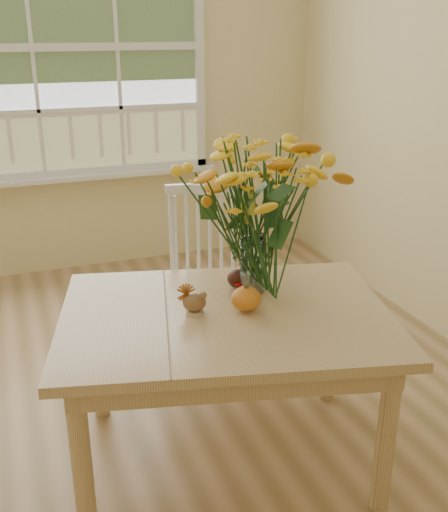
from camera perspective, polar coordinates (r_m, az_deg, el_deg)
name	(u,v)px	position (r m, az deg, el deg)	size (l,w,h in m)	color
floor	(113,465)	(2.64, -10.57, -18.98)	(4.00, 4.50, 0.01)	#967548
wall_back	(35,79)	(4.29, -17.58, 15.74)	(4.00, 0.02, 2.70)	beige
window	(32,50)	(4.24, -17.83, 18.14)	(2.42, 0.12, 1.74)	silver
dining_table	(226,333)	(2.32, 0.17, -7.36)	(1.42, 1.16, 0.67)	tan
windsor_chair	(207,273)	(2.99, -1.60, -1.67)	(0.57, 0.56, 0.93)	white
flower_vase	(254,207)	(2.34, 2.85, 4.65)	(0.49, 0.49, 0.59)	white
pumpkin	(246,300)	(2.27, 2.12, -4.18)	(0.12, 0.12, 0.09)	orange
turkey_figurine	(195,303)	(2.25, -2.83, -4.47)	(0.10, 0.08, 0.11)	#CCB78C
dark_gourd	(237,279)	(2.47, 1.27, -2.24)	(0.13, 0.09, 0.07)	#38160F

